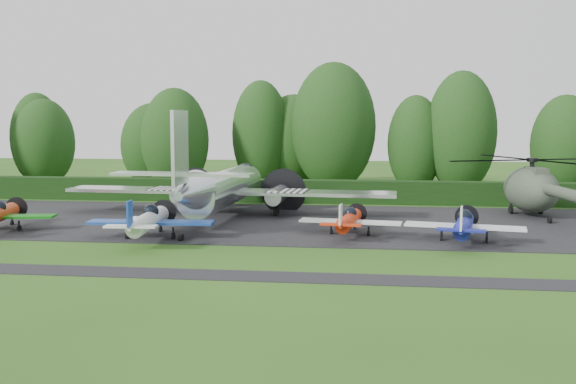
# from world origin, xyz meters

# --- Properties ---
(ground) EXTENTS (160.00, 160.00, 0.00)m
(ground) POSITION_xyz_m (0.00, 0.00, 0.00)
(ground) COLOR #254F16
(ground) RESTS_ON ground
(apron) EXTENTS (70.00, 18.00, 0.01)m
(apron) POSITION_xyz_m (0.00, 10.00, 0.00)
(apron) COLOR black
(apron) RESTS_ON ground
(taxiway_verge) EXTENTS (70.00, 2.00, 0.00)m
(taxiway_verge) POSITION_xyz_m (0.00, -6.00, 0.00)
(taxiway_verge) COLOR black
(taxiway_verge) RESTS_ON ground
(hedgerow) EXTENTS (90.00, 1.60, 2.00)m
(hedgerow) POSITION_xyz_m (0.00, 21.00, 0.00)
(hedgerow) COLOR black
(hedgerow) RESTS_ON ground
(transport_plane) EXTENTS (25.24, 19.36, 8.09)m
(transport_plane) POSITION_xyz_m (-3.17, 11.17, 2.26)
(transport_plane) COLOR white
(transport_plane) RESTS_ON ground
(light_plane_white) EXTENTS (7.64, 8.03, 2.94)m
(light_plane_white) POSITION_xyz_m (-5.67, 2.04, 1.22)
(light_plane_white) COLOR silver
(light_plane_white) RESTS_ON ground
(light_plane_orange) EXTENTS (6.39, 6.72, 2.46)m
(light_plane_orange) POSITION_xyz_m (6.26, 4.89, 1.02)
(light_plane_orange) COLOR red
(light_plane_orange) RESTS_ON ground
(light_plane_blue) EXTENTS (6.97, 7.33, 2.68)m
(light_plane_blue) POSITION_xyz_m (13.02, 3.41, 1.12)
(light_plane_blue) COLOR navy
(light_plane_blue) RESTS_ON ground
(helicopter) EXTENTS (13.65, 15.99, 4.40)m
(helicopter) POSITION_xyz_m (19.61, 14.97, 2.36)
(helicopter) COLOR #353E30
(helicopter) RESTS_ON ground
(tree_1) EXTENTS (5.85, 5.85, 10.29)m
(tree_1) POSITION_xyz_m (-29.43, 33.48, 5.13)
(tree_1) COLOR black
(tree_1) RESTS_ON ground
(tree_2) EXTENTS (6.86, 6.86, 9.03)m
(tree_2) POSITION_xyz_m (-15.30, 31.42, 4.50)
(tree_2) COLOR black
(tree_2) RESTS_ON ground
(tree_4) EXTENTS (5.51, 5.51, 9.73)m
(tree_4) POSITION_xyz_m (12.13, 30.66, 4.85)
(tree_4) COLOR black
(tree_4) RESTS_ON ground
(tree_5) EXTENTS (6.84, 6.84, 10.46)m
(tree_5) POSITION_xyz_m (-11.98, 28.36, 5.22)
(tree_5) COLOR black
(tree_5) RESTS_ON ground
(tree_6) EXTENTS (6.11, 6.11, 11.43)m
(tree_6) POSITION_xyz_m (-3.92, 32.89, 5.70)
(tree_6) COLOR black
(tree_6) RESTS_ON ground
(tree_7) EXTENTS (6.86, 6.86, 12.05)m
(tree_7) POSITION_xyz_m (16.50, 30.15, 6.01)
(tree_7) COLOR black
(tree_7) RESTS_ON ground
(tree_9) EXTENTS (6.28, 6.28, 9.65)m
(tree_9) POSITION_xyz_m (26.07, 29.29, 4.81)
(tree_9) COLOR black
(tree_9) RESTS_ON ground
(tree_10) EXTENTS (8.62, 8.62, 13.09)m
(tree_10) POSITION_xyz_m (3.89, 31.10, 6.53)
(tree_10) COLOR black
(tree_10) RESTS_ON ground
(tree_11) EXTENTS (6.49, 6.49, 9.57)m
(tree_11) POSITION_xyz_m (-28.00, 32.31, 4.77)
(tree_11) COLOR black
(tree_11) RESTS_ON ground
(tree_12) EXTENTS (7.94, 7.94, 10.03)m
(tree_12) POSITION_xyz_m (-0.60, 35.04, 5.00)
(tree_12) COLOR black
(tree_12) RESTS_ON ground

